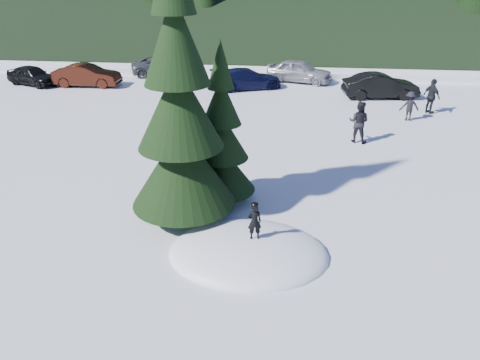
# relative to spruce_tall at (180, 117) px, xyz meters

# --- Properties ---
(ground) EXTENTS (200.00, 200.00, 0.00)m
(ground) POSITION_rel_spruce_tall_xyz_m (2.20, -1.80, -3.32)
(ground) COLOR white
(ground) RESTS_ON ground
(snow_mound) EXTENTS (4.48, 3.52, 0.96)m
(snow_mound) POSITION_rel_spruce_tall_xyz_m (2.20, -1.80, -3.32)
(snow_mound) COLOR white
(snow_mound) RESTS_ON ground
(spruce_tall) EXTENTS (3.20, 3.20, 8.60)m
(spruce_tall) POSITION_rel_spruce_tall_xyz_m (0.00, 0.00, 0.00)
(spruce_tall) COLOR black
(spruce_tall) RESTS_ON ground
(spruce_short) EXTENTS (2.20, 2.20, 5.37)m
(spruce_short) POSITION_rel_spruce_tall_xyz_m (1.00, 1.40, -1.22)
(spruce_short) COLOR black
(spruce_short) RESTS_ON ground
(child_skier) EXTENTS (0.43, 0.33, 1.05)m
(child_skier) POSITION_rel_spruce_tall_xyz_m (2.35, -1.74, -2.32)
(child_skier) COLOR black
(child_skier) RESTS_ON snow_mound
(adult_0) EXTENTS (1.10, 0.98, 1.88)m
(adult_0) POSITION_rel_spruce_tall_xyz_m (6.22, 7.76, -2.38)
(adult_0) COLOR black
(adult_0) RESTS_ON ground
(adult_1) EXTENTS (0.95, 1.17, 1.87)m
(adult_1) POSITION_rel_spruce_tall_xyz_m (10.61, 12.77, -2.39)
(adult_1) COLOR black
(adult_1) RESTS_ON ground
(adult_2) EXTENTS (0.98, 0.58, 1.50)m
(adult_2) POSITION_rel_spruce_tall_xyz_m (9.20, 11.36, -2.57)
(adult_2) COLOR black
(adult_2) RESTS_ON ground
(car_0) EXTENTS (4.06, 2.81, 1.28)m
(car_0) POSITION_rel_spruce_tall_xyz_m (-13.98, 16.57, -2.68)
(car_0) COLOR black
(car_0) RESTS_ON ground
(car_1) EXTENTS (4.37, 1.64, 1.43)m
(car_1) POSITION_rel_spruce_tall_xyz_m (-10.25, 16.65, -2.61)
(car_1) COLOR black
(car_1) RESTS_ON ground
(car_2) EXTENTS (5.12, 3.37, 1.31)m
(car_2) POSITION_rel_spruce_tall_xyz_m (-6.06, 20.57, -2.67)
(car_2) COLOR #45464C
(car_2) RESTS_ON ground
(car_3) EXTENTS (4.90, 3.43, 1.32)m
(car_3) POSITION_rel_spruce_tall_xyz_m (0.25, 17.10, -2.66)
(car_3) COLOR black
(car_3) RESTS_ON ground
(car_4) EXTENTS (4.74, 2.99, 1.50)m
(car_4) POSITION_rel_spruce_tall_xyz_m (3.61, 19.43, -2.57)
(car_4) COLOR gray
(car_4) RESTS_ON ground
(car_5) EXTENTS (4.59, 2.15, 1.45)m
(car_5) POSITION_rel_spruce_tall_xyz_m (8.44, 15.76, -2.59)
(car_5) COLOR black
(car_5) RESTS_ON ground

